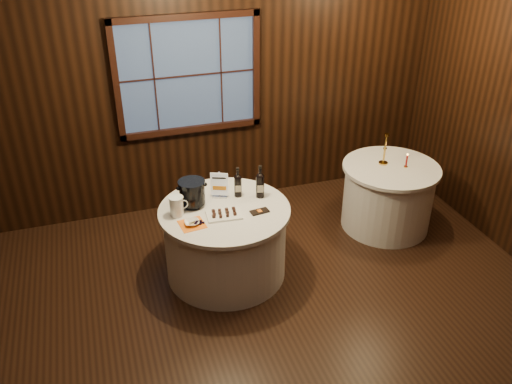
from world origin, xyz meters
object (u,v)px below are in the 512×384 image
object	(u,v)px
ice_bucket	(192,193)
chocolate_box	(260,211)
side_table	(388,196)
cracker_bowl	(192,223)
glass_pitcher	(177,206)
brass_candlestick	(384,153)
red_candle	(406,162)
sign_stand	(220,189)
main_table	(226,241)
port_bottle_left	(238,184)
port_bottle_right	(260,184)
chocolate_plate	(224,214)
grape_bunch	(199,222)

from	to	relation	value
ice_bucket	chocolate_box	xyz separation A→B (m)	(0.58, -0.32, -0.13)
side_table	cracker_bowl	distance (m)	2.44
chocolate_box	cracker_bowl	distance (m)	0.66
glass_pitcher	brass_candlestick	bearing A→B (deg)	5.09
red_candle	sign_stand	bearing A→B (deg)	-179.80
main_table	side_table	xyz separation A→B (m)	(2.00, 0.30, 0.00)
cracker_bowl	port_bottle_left	bearing A→B (deg)	34.29
main_table	cracker_bowl	xyz separation A→B (m)	(-0.36, -0.18, 0.40)
port_bottle_left	port_bottle_right	xyz separation A→B (m)	(0.20, -0.08, 0.01)
chocolate_box	port_bottle_left	bearing A→B (deg)	99.56
sign_stand	red_candle	world-z (taller)	sign_stand
side_table	sign_stand	bearing A→B (deg)	-177.96
glass_pitcher	brass_candlestick	size ratio (longest dim) A/B	0.54
main_table	chocolate_box	xyz separation A→B (m)	(0.30, -0.17, 0.39)
chocolate_plate	brass_candlestick	bearing A→B (deg)	14.49
chocolate_box	brass_candlestick	world-z (taller)	brass_candlestick
port_bottle_left	red_candle	distance (m)	1.95
main_table	red_candle	size ratio (longest dim) A/B	7.73
ice_bucket	cracker_bowl	bearing A→B (deg)	-103.48
port_bottle_right	glass_pitcher	xyz separation A→B (m)	(-0.85, -0.09, -0.05)
side_table	port_bottle_left	bearing A→B (deg)	-176.65
chocolate_plate	glass_pitcher	world-z (taller)	glass_pitcher
main_table	side_table	world-z (taller)	same
main_table	glass_pitcher	size ratio (longest dim) A/B	6.46
cracker_bowl	red_candle	distance (m)	2.53
ice_bucket	chocolate_box	world-z (taller)	ice_bucket
sign_stand	port_bottle_right	xyz separation A→B (m)	(0.38, -0.12, 0.05)
sign_stand	chocolate_box	size ratio (longest dim) A/B	1.60
side_table	red_candle	size ratio (longest dim) A/B	6.52
brass_candlestick	main_table	bearing A→B (deg)	-168.70
main_table	cracker_bowl	world-z (taller)	cracker_bowl
side_table	glass_pitcher	xyz separation A→B (m)	(-2.45, -0.28, 0.48)
chocolate_box	grape_bunch	size ratio (longest dim) A/B	1.19
main_table	chocolate_plate	world-z (taller)	chocolate_plate
main_table	ice_bucket	xyz separation A→B (m)	(-0.28, 0.15, 0.52)
grape_bunch	brass_candlestick	world-z (taller)	brass_candlestick
port_bottle_left	chocolate_box	bearing A→B (deg)	-59.54
red_candle	glass_pitcher	bearing A→B (deg)	-175.28
ice_bucket	cracker_bowl	xyz separation A→B (m)	(-0.08, -0.33, -0.12)
red_candle	port_bottle_right	bearing A→B (deg)	-175.90
main_table	chocolate_box	bearing A→B (deg)	-28.55
grape_bunch	glass_pitcher	size ratio (longest dim) A/B	0.75
glass_pitcher	sign_stand	bearing A→B (deg)	20.10
glass_pitcher	side_table	bearing A→B (deg)	2.86
port_bottle_left	cracker_bowl	distance (m)	0.68
grape_bunch	glass_pitcher	world-z (taller)	glass_pitcher
ice_bucket	grape_bunch	xyz separation A→B (m)	(-0.01, -0.34, -0.12)
main_table	port_bottle_left	world-z (taller)	port_bottle_left
sign_stand	port_bottle_left	bearing A→B (deg)	11.12
main_table	chocolate_plate	size ratio (longest dim) A/B	3.72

